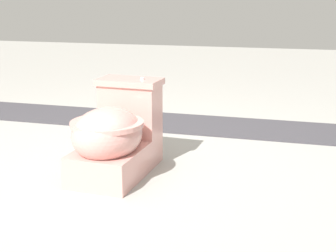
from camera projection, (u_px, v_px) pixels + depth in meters
name	position (u px, v px, depth m)	size (l,w,h in m)	color
ground_plane	(109.00, 174.00, 2.62)	(14.00, 14.00, 0.00)	#A8A59E
gravel_strip	(227.00, 127.00, 3.56)	(0.56, 8.00, 0.01)	#423F44
toilet	(115.00, 136.00, 2.57)	(0.65, 0.41, 0.52)	#E09E93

